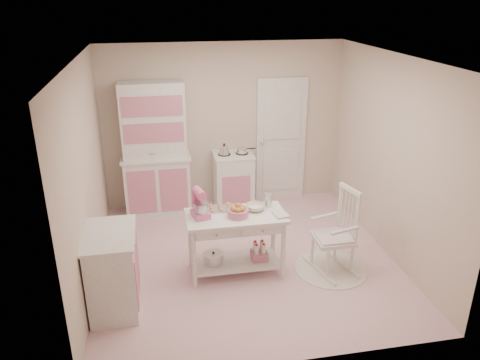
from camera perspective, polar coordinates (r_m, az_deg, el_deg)
name	(u,v)px	position (r m, az deg, el deg)	size (l,w,h in m)	color
room_shell	(247,140)	(5.60, 0.86, 4.93)	(3.84, 3.84, 2.62)	pink
door	(281,140)	(7.74, 5.02, 4.88)	(0.82, 0.05, 2.04)	white
hutch	(155,150)	(7.27, -10.30, 3.61)	(1.06, 0.50, 2.08)	white
stove	(233,181)	(7.51, -0.82, -0.11)	(0.62, 0.57, 0.92)	white
base_cabinet	(113,271)	(5.39, -15.21, -10.60)	(0.54, 0.84, 0.92)	white
lace_rug	(331,269)	(6.18, 10.98, -10.57)	(0.92, 0.92, 0.01)	white
rocking_chair	(334,231)	(5.91, 11.36, -6.12)	(0.48, 0.72, 1.10)	white
work_table	(236,244)	(5.83, -0.52, -7.77)	(1.20, 0.60, 0.80)	white
stand_mixer	(200,204)	(5.53, -4.87, -2.92)	(0.20, 0.28, 0.34)	#E3609A
cookie_tray	(221,209)	(5.77, -2.32, -3.51)	(0.34, 0.24, 0.02)	silver
bread_basket	(238,213)	(5.58, -0.24, -4.04)	(0.25, 0.25, 0.09)	#C9748D
mixing_bowl	(255,207)	(5.74, 1.89, -3.35)	(0.24, 0.24, 0.07)	silver
metal_pitcher	(268,200)	(5.83, 3.45, -2.45)	(0.10, 0.10, 0.17)	silver
recipe_book	(274,215)	(5.62, 4.22, -4.31)	(0.16, 0.21, 0.02)	silver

